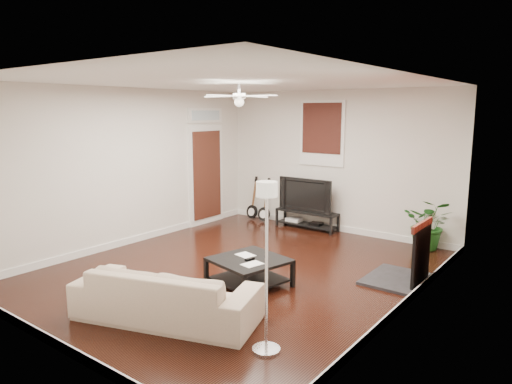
# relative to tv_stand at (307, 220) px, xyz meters

# --- Properties ---
(room) EXTENTS (5.01, 6.01, 2.81)m
(room) POSITION_rel_tv_stand_xyz_m (0.49, -2.78, 1.21)
(room) COLOR black
(room) RESTS_ON ground
(brick_accent) EXTENTS (0.02, 2.20, 2.80)m
(brick_accent) POSITION_rel_tv_stand_xyz_m (2.98, -1.78, 1.21)
(brick_accent) COLOR brown
(brick_accent) RESTS_ON floor
(fireplace) EXTENTS (0.80, 1.10, 0.92)m
(fireplace) POSITION_rel_tv_stand_xyz_m (2.69, -1.78, 0.27)
(fireplace) COLOR black
(fireplace) RESTS_ON floor
(window_back) EXTENTS (1.00, 0.06, 1.30)m
(window_back) POSITION_rel_tv_stand_xyz_m (0.19, 0.19, 1.76)
(window_back) COLOR black
(window_back) RESTS_ON wall_back
(door_left) EXTENTS (0.08, 1.00, 2.50)m
(door_left) POSITION_rel_tv_stand_xyz_m (-1.97, -0.88, 1.06)
(door_left) COLOR white
(door_left) RESTS_ON wall_left
(tv_stand) EXTENTS (1.32, 0.35, 0.37)m
(tv_stand) POSITION_rel_tv_stand_xyz_m (0.00, 0.00, 0.00)
(tv_stand) COLOR black
(tv_stand) RESTS_ON floor
(tv) EXTENTS (1.19, 0.16, 0.68)m
(tv) POSITION_rel_tv_stand_xyz_m (-0.00, 0.02, 0.53)
(tv) COLOR black
(tv) RESTS_ON tv_stand
(coffee_table) EXTENTS (1.09, 1.09, 0.38)m
(coffee_table) POSITION_rel_tv_stand_xyz_m (1.00, -3.20, 0.01)
(coffee_table) COLOR black
(coffee_table) RESTS_ON floor
(sofa) EXTENTS (2.29, 1.47, 0.62)m
(sofa) POSITION_rel_tv_stand_xyz_m (0.89, -4.61, 0.13)
(sofa) COLOR #BAA68C
(sofa) RESTS_ON floor
(floor_lamp) EXTENTS (0.36, 0.36, 1.74)m
(floor_lamp) POSITION_rel_tv_stand_xyz_m (2.24, -4.51, 0.69)
(floor_lamp) COLOR silver
(floor_lamp) RESTS_ON floor
(potted_plant) EXTENTS (0.91, 0.82, 0.91)m
(potted_plant) POSITION_rel_tv_stand_xyz_m (2.44, 0.04, 0.27)
(potted_plant) COLOR #195117
(potted_plant) RESTS_ON floor
(guitar_left) EXTENTS (0.31, 0.24, 0.96)m
(guitar_left) POSITION_rel_tv_stand_xyz_m (-1.40, -0.03, 0.29)
(guitar_left) COLOR black
(guitar_left) RESTS_ON floor
(guitar_right) EXTENTS (0.30, 0.21, 0.96)m
(guitar_right) POSITION_rel_tv_stand_xyz_m (-1.05, -0.06, 0.29)
(guitar_right) COLOR black
(guitar_right) RESTS_ON floor
(ceiling_fan) EXTENTS (1.24, 1.24, 0.32)m
(ceiling_fan) POSITION_rel_tv_stand_xyz_m (0.49, -2.78, 2.41)
(ceiling_fan) COLOR white
(ceiling_fan) RESTS_ON ceiling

